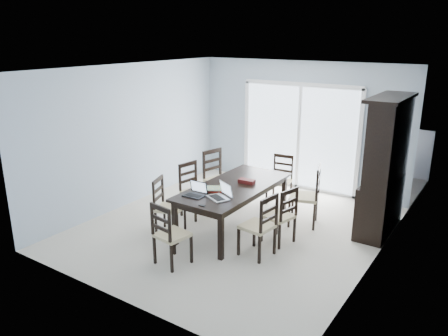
{
  "coord_description": "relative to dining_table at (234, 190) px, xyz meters",
  "views": [
    {
      "loc": [
        3.56,
        -5.63,
        3.08
      ],
      "look_at": [
        -0.19,
        0.0,
        1.01
      ],
      "focal_mm": 35.0,
      "sensor_mm": 36.0,
      "label": 1
    }
  ],
  "objects": [
    {
      "name": "laptop_dark",
      "position": [
        -0.24,
        -0.75,
        0.13
      ],
      "size": [
        0.31,
        0.22,
        0.21
      ],
      "rotation": [
        0.0,
        0.0,
        0.03
      ],
      "color": "black",
      "rests_on": "dining_table"
    },
    {
      "name": "chair_end_far",
      "position": [
        0.09,
        1.53,
        -0.12
      ],
      "size": [
        0.43,
        0.45,
        1.05
      ],
      "rotation": [
        0.0,
        0.0,
        3.25
      ],
      "color": "black",
      "rests_on": "floor"
    },
    {
      "name": "chair_left_near",
      "position": [
        -0.83,
        -0.75,
        -0.11
      ],
      "size": [
        0.52,
        0.51,
        1.06
      ],
      "rotation": [
        0.0,
        0.0,
        -1.23
      ],
      "color": "black",
      "rests_on": "floor"
    },
    {
      "name": "wall_left",
      "position": [
        -2.25,
        0.0,
        0.63
      ],
      "size": [
        0.02,
        5.0,
        2.6
      ],
      "primitive_type": "cube",
      "color": "#A0B0BF",
      "rests_on": "floor"
    },
    {
      "name": "laptop_silver",
      "position": [
        0.12,
        -0.64,
        0.13
      ],
      "size": [
        0.41,
        0.37,
        0.24
      ],
      "rotation": [
        0.0,
        0.0,
        -0.46
      ],
      "color": "#B3B3B5",
      "rests_on": "dining_table"
    },
    {
      "name": "chair_left_mid",
      "position": [
        -0.92,
        0.08,
        -0.09
      ],
      "size": [
        0.49,
        0.48,
        1.09
      ],
      "rotation": [
        0.0,
        0.0,
        -1.75
      ],
      "color": "black",
      "rests_on": "floor"
    },
    {
      "name": "game_box",
      "position": [
        0.12,
        0.2,
        0.11
      ],
      "size": [
        0.27,
        0.15,
        0.07
      ],
      "primitive_type": "cube",
      "rotation": [
        0.0,
        0.0,
        0.08
      ],
      "color": "#46120E",
      "rests_on": "dining_table"
    },
    {
      "name": "ceiling",
      "position": [
        0.0,
        0.0,
        1.93
      ],
      "size": [
        5.0,
        5.0,
        0.0
      ],
      "primitive_type": "plane",
      "rotation": [
        3.14,
        0.0,
        0.0
      ],
      "color": "white",
      "rests_on": "back_wall"
    },
    {
      "name": "chair_right_mid",
      "position": [
        0.93,
        -0.07,
        -0.12
      ],
      "size": [
        0.49,
        0.48,
        1.05
      ],
      "rotation": [
        0.0,
        0.0,
        1.34
      ],
      "color": "black",
      "rests_on": "floor"
    },
    {
      "name": "floor",
      "position": [
        0.0,
        0.0,
        -0.67
      ],
      "size": [
        5.0,
        5.0,
        0.0
      ],
      "primitive_type": "plane",
      "color": "beige",
      "rests_on": "ground"
    },
    {
      "name": "railing",
      "position": [
        0.0,
        4.5,
        -0.12
      ],
      "size": [
        4.5,
        0.06,
        1.1
      ],
      "primitive_type": "cube",
      "color": "#99999E",
      "rests_on": "balcony"
    },
    {
      "name": "book_stack",
      "position": [
        -0.12,
        -0.39,
        0.1
      ],
      "size": [
        0.37,
        0.35,
        0.05
      ],
      "rotation": [
        0.0,
        0.0,
        0.42
      ],
      "color": "maroon",
      "rests_on": "dining_table"
    },
    {
      "name": "dining_table",
      "position": [
        0.0,
        0.0,
        0.0
      ],
      "size": [
        1.0,
        2.2,
        0.75
      ],
      "color": "black",
      "rests_on": "floor"
    },
    {
      "name": "cell_phone",
      "position": [
        0.1,
        -1.0,
        0.08
      ],
      "size": [
        0.1,
        0.05,
        0.01
      ],
      "primitive_type": "cube",
      "rotation": [
        0.0,
        0.0,
        -0.03
      ],
      "color": "black",
      "rests_on": "dining_table"
    },
    {
      "name": "hot_tub",
      "position": [
        -0.46,
        3.55,
        -0.17
      ],
      "size": [
        1.93,
        1.73,
        1.0
      ],
      "rotation": [
        0.0,
        0.0,
        -0.0
      ],
      "color": "maroon",
      "rests_on": "balcony"
    },
    {
      "name": "china_hutch",
      "position": [
        2.02,
        1.25,
        0.4
      ],
      "size": [
        0.5,
        1.38,
        2.2
      ],
      "color": "black",
      "rests_on": "floor"
    },
    {
      "name": "chair_end_near",
      "position": [
        -0.09,
        -1.55,
        -0.11
      ],
      "size": [
        0.46,
        0.47,
        1.07
      ],
      "rotation": [
        0.0,
        0.0,
        -0.16
      ],
      "color": "black",
      "rests_on": "floor"
    },
    {
      "name": "sliding_door",
      "position": [
        0.0,
        2.48,
        0.41
      ],
      "size": [
        2.52,
        0.05,
        2.18
      ],
      "color": "silver",
      "rests_on": "floor"
    },
    {
      "name": "chair_right_far",
      "position": [
        0.98,
        0.82,
        -0.04
      ],
      "size": [
        0.58,
        0.57,
        1.2
      ],
      "rotation": [
        0.0,
        0.0,
        1.87
      ],
      "color": "black",
      "rests_on": "floor"
    },
    {
      "name": "chair_right_near",
      "position": [
        0.86,
        -0.6,
        -0.09
      ],
      "size": [
        0.47,
        0.46,
        1.1
      ],
      "rotation": [
        0.0,
        0.0,
        1.45
      ],
      "color": "black",
      "rests_on": "floor"
    },
    {
      "name": "wall_right",
      "position": [
        2.25,
        0.0,
        0.63
      ],
      "size": [
        0.02,
        5.0,
        2.6
      ],
      "primitive_type": "cube",
      "color": "#A0B0BF",
      "rests_on": "floor"
    },
    {
      "name": "back_wall",
      "position": [
        0.0,
        2.5,
        0.63
      ],
      "size": [
        4.5,
        0.02,
        2.6
      ],
      "primitive_type": "cube",
      "color": "#A0B0BF",
      "rests_on": "floor"
    },
    {
      "name": "chair_left_far",
      "position": [
        -0.86,
        0.74,
        -0.04
      ],
      "size": [
        0.56,
        0.55,
        1.2
      ],
      "rotation": [
        0.0,
        0.0,
        -1.81
      ],
      "color": "black",
      "rests_on": "floor"
    },
    {
      "name": "balcony",
      "position": [
        0.0,
        3.5,
        -0.72
      ],
      "size": [
        4.5,
        2.0,
        0.1
      ],
      "primitive_type": "cube",
      "color": "gray",
      "rests_on": "ground"
    }
  ]
}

